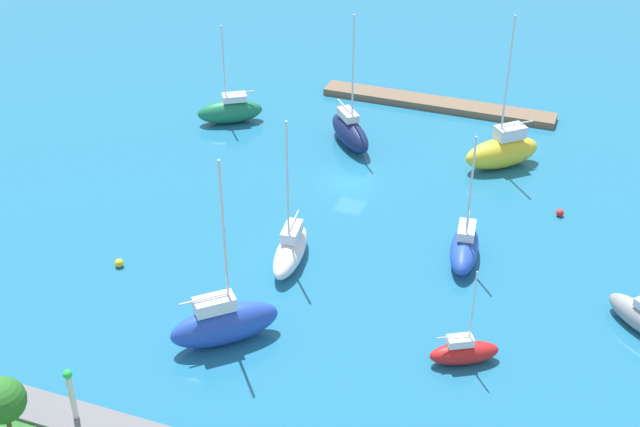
# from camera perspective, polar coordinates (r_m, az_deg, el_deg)

# --- Properties ---
(water) EXTENTS (160.00, 160.00, 0.00)m
(water) POSITION_cam_1_polar(r_m,az_deg,el_deg) (78.55, 2.01, 2.04)
(water) COLOR #1E668C
(water) RESTS_ON ground
(pier_dock) EXTENTS (24.50, 2.65, 0.71)m
(pier_dock) POSITION_cam_1_polar(r_m,az_deg,el_deg) (93.09, 7.67, 7.12)
(pier_dock) COLOR brown
(pier_dock) RESTS_ON ground
(harbor_beacon) EXTENTS (0.56, 0.56, 3.73)m
(harbor_beacon) POSITION_cam_1_polar(r_m,az_deg,el_deg) (54.41, -15.97, -11.07)
(harbor_beacon) COLOR silver
(harbor_beacon) RESTS_ON breakwater
(park_tree_mideast) EXTENTS (2.72, 2.72, 4.63)m
(park_tree_mideast) POSITION_cam_1_polar(r_m,az_deg,el_deg) (53.66, -20.03, -11.41)
(park_tree_mideast) COLOR brown
(park_tree_mideast) RESTS_ON shoreline_park
(sailboat_blue_far_north) EXTENTS (2.94, 6.76, 11.02)m
(sailboat_blue_far_north) POSITION_cam_1_polar(r_m,az_deg,el_deg) (68.70, 9.43, -2.19)
(sailboat_blue_far_north) COLOR #2347B2
(sailboat_blue_far_north) RESTS_ON water
(sailboat_white_outer_mooring) EXTENTS (2.91, 7.23, 12.42)m
(sailboat_white_outer_mooring) POSITION_cam_1_polar(r_m,az_deg,el_deg) (67.51, -1.95, -2.35)
(sailboat_white_outer_mooring) COLOR white
(sailboat_white_outer_mooring) RESTS_ON water
(sailboat_green_mid_basin) EXTENTS (6.75, 5.39, 10.28)m
(sailboat_green_mid_basin) POSITION_cam_1_polar(r_m,az_deg,el_deg) (89.07, -5.88, 6.71)
(sailboat_green_mid_basin) COLOR #19724C
(sailboat_green_mid_basin) RESTS_ON water
(sailboat_yellow_by_breakwater) EXTENTS (7.31, 6.88, 14.60)m
(sailboat_yellow_by_breakwater) POSITION_cam_1_polar(r_m,az_deg,el_deg) (82.00, 11.84, 4.04)
(sailboat_yellow_by_breakwater) COLOR yellow
(sailboat_yellow_by_breakwater) RESTS_ON water
(sailboat_navy_off_beacon) EXTENTS (6.41, 6.82, 13.24)m
(sailboat_navy_off_beacon) POSITION_cam_1_polar(r_m,az_deg,el_deg) (84.14, 1.97, 5.38)
(sailboat_navy_off_beacon) COLOR #141E4C
(sailboat_navy_off_beacon) RESTS_ON water
(sailboat_red_near_pier) EXTENTS (4.91, 3.66, 7.47)m
(sailboat_red_near_pier) POSITION_cam_1_polar(r_m,az_deg,el_deg) (59.39, 9.38, -8.90)
(sailboat_red_near_pier) COLOR red
(sailboat_red_near_pier) RESTS_ON water
(sailboat_blue_far_south) EXTENTS (7.18, 6.76, 14.20)m
(sailboat_blue_far_south) POSITION_cam_1_polar(r_m,az_deg,el_deg) (60.08, -6.28, -7.11)
(sailboat_blue_far_south) COLOR #2347B2
(sailboat_blue_far_south) RESTS_ON water
(mooring_buoy_yellow) EXTENTS (0.69, 0.69, 0.69)m
(mooring_buoy_yellow) POSITION_cam_1_polar(r_m,az_deg,el_deg) (69.24, -13.00, -3.17)
(mooring_buoy_yellow) COLOR yellow
(mooring_buoy_yellow) RESTS_ON water
(mooring_buoy_red) EXTENTS (0.63, 0.63, 0.63)m
(mooring_buoy_red) POSITION_cam_1_polar(r_m,az_deg,el_deg) (76.29, 15.41, 0.05)
(mooring_buoy_red) COLOR red
(mooring_buoy_red) RESTS_ON water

